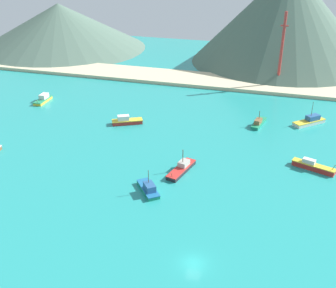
{
  "coord_description": "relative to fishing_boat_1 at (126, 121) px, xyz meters",
  "views": [
    {
      "loc": [
        11.07,
        -52.95,
        49.77
      ],
      "look_at": [
        -15.72,
        37.81,
        2.58
      ],
      "focal_mm": 44.09,
      "sensor_mm": 36.0,
      "label": 1
    }
  ],
  "objects": [
    {
      "name": "radio_tower",
      "position": [
        41.52,
        48.5,
        12.94
      ],
      "size": [
        2.73,
        2.18,
        27.29
      ],
      "color": "#B7332D",
      "rests_on": "ground"
    },
    {
      "name": "fishing_boat_8",
      "position": [
        23.12,
        -22.63,
        -0.21
      ],
      "size": [
        5.0,
        10.9,
        5.54
      ],
      "color": "#232328",
      "rests_on": "ground"
    },
    {
      "name": "fishing_boat_12",
      "position": [
        38.18,
        10.17,
        -0.2
      ],
      "size": [
        4.06,
        9.25,
        4.57
      ],
      "color": "#198466",
      "rests_on": "ground"
    },
    {
      "name": "fishing_boat_1",
      "position": [
        0.0,
        0.0,
        0.0
      ],
      "size": [
        9.31,
        6.51,
        2.71
      ],
      "color": "red",
      "rests_on": "ground"
    },
    {
      "name": "hill_west",
      "position": [
        -66.63,
        80.14,
        9.92
      ],
      "size": [
        84.34,
        84.34,
        21.78
      ],
      "color": "#4C6656",
      "rests_on": "ground"
    },
    {
      "name": "fishing_boat_7",
      "position": [
        -34.11,
        9.51,
        -0.07
      ],
      "size": [
        3.3,
        8.37,
        2.5
      ],
      "color": "gold",
      "rests_on": "ground"
    },
    {
      "name": "fishing_boat_9",
      "position": [
        53.11,
        -12.88,
        -0.09
      ],
      "size": [
        10.3,
        5.31,
        2.9
      ],
      "color": "red",
      "rests_on": "ground"
    },
    {
      "name": "hill_central",
      "position": [
        41.14,
        83.62,
        19.45
      ],
      "size": [
        79.89,
        79.89,
        40.84
      ],
      "color": "#4C6656",
      "rests_on": "ground"
    },
    {
      "name": "ground",
      "position": [
        33.03,
        -22.36,
        -1.22
      ],
      "size": [
        260.0,
        280.0,
        0.5
      ],
      "color": "teal"
    },
    {
      "name": "beach_strip",
      "position": [
        33.03,
        46.89,
        -0.37
      ],
      "size": [
        247.0,
        17.4,
        1.2
      ],
      "primitive_type": "cube",
      "color": "beige",
      "rests_on": "ground"
    },
    {
      "name": "fishing_boat_13",
      "position": [
        52.8,
        15.43,
        -0.01
      ],
      "size": [
        9.7,
        9.4,
        7.04
      ],
      "color": "silver",
      "rests_on": "ground"
    },
    {
      "name": "fishing_boat_4",
      "position": [
        18.44,
        -33.35,
        -0.12
      ],
      "size": [
        7.17,
        8.1,
        5.45
      ],
      "color": "#198466",
      "rests_on": "ground"
    }
  ]
}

